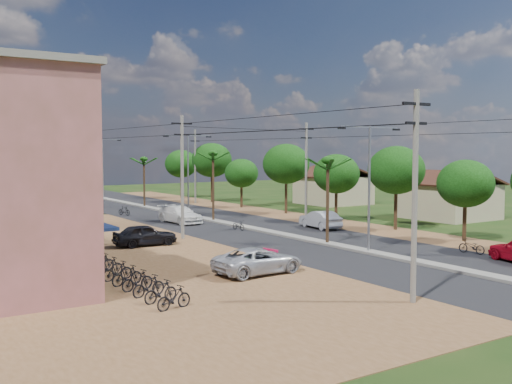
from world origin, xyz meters
TOP-DOWN VIEW (x-y plane):
  - ground at (0.00, 0.00)m, footprint 160.00×160.00m
  - road at (0.00, 15.00)m, footprint 12.00×110.00m
  - median at (0.00, 18.00)m, footprint 1.00×90.00m
  - dirt_lot_west at (-15.00, 8.00)m, footprint 18.00×46.00m
  - dirt_shoulder_east at (8.50, 15.00)m, footprint 5.00×90.00m
  - house_east_near at (20.00, 10.00)m, footprint 7.60×7.50m
  - house_east_far at (21.00, 28.00)m, footprint 7.60×7.50m
  - tree_east_b at (9.30, 0.00)m, footprint 4.00×4.00m
  - tree_east_c at (9.70, 7.00)m, footprint 4.60×4.60m
  - tree_east_d at (9.40, 14.00)m, footprint 4.20×4.20m
  - tree_east_e at (9.60, 22.00)m, footprint 4.80×4.80m
  - tree_east_f at (9.20, 30.00)m, footprint 3.80×3.80m
  - tree_east_g at (9.80, 38.00)m, footprint 5.00×5.00m
  - tree_east_h at (9.50, 46.00)m, footprint 4.40×4.40m
  - palm_median_near at (0.00, 4.00)m, footprint 2.00×2.00m
  - palm_median_mid at (0.00, 20.00)m, footprint 2.00×2.00m
  - palm_median_far at (0.00, 36.00)m, footprint 2.00×2.00m
  - streetlight_near at (0.00, 0.00)m, footprint 5.10×0.18m
  - streetlight_mid at (0.00, 25.00)m, footprint 5.10×0.18m
  - streetlight_far at (0.00, 50.00)m, footprint 5.10×0.18m
  - utility_pole_w_a at (-7.00, -10.00)m, footprint 1.60×0.24m
  - utility_pole_w_b at (-7.00, 12.00)m, footprint 1.60×0.24m
  - utility_pole_w_c at (-7.00, 34.00)m, footprint 1.60×0.24m
  - utility_pole_w_d at (-7.00, 55.00)m, footprint 1.60×0.24m
  - utility_pole_e_b at (7.50, 16.00)m, footprint 1.60×0.24m
  - utility_pole_e_c at (7.50, 38.00)m, footprint 1.60×0.24m
  - car_silver_mid at (5.00, 10.88)m, footprint 2.06×4.59m
  - car_white_far at (-3.03, 20.60)m, footprint 2.57×5.32m
  - car_parked_silver at (-9.25, -1.49)m, footprint 5.04×2.54m
  - car_parked_dark at (-10.62, 10.38)m, footprint 4.36×1.95m
  - moto_rider_east at (5.20, -3.71)m, footprint 0.84×1.80m
  - moto_rider_west_a at (-1.20, 13.65)m, footprint 0.66×1.57m
  - moto_rider_west_b at (-5.00, 29.13)m, footprint 1.02×1.58m
  - roadside_sign at (-7.33, 0.19)m, footprint 0.31×1.12m
  - parked_scooter_row at (-15.97, -0.26)m, footprint 1.72×11.19m

SIDE VIEW (x-z plane):
  - ground at x=0.00m, z-range 0.00..0.00m
  - dirt_shoulder_east at x=8.50m, z-range 0.00..0.03m
  - dirt_lot_west at x=-15.00m, z-range 0.00..0.04m
  - road at x=0.00m, z-range 0.00..0.04m
  - median at x=0.00m, z-range 0.00..0.18m
  - moto_rider_west_a at x=-1.20m, z-range 0.00..0.80m
  - moto_rider_east at x=5.20m, z-range 0.00..0.91m
  - moto_rider_west_b at x=-5.00m, z-range 0.00..0.92m
  - roadside_sign at x=-7.33m, z-range 0.00..0.93m
  - parked_scooter_row at x=-15.97m, z-range 0.00..1.00m
  - car_parked_silver at x=-9.25m, z-range 0.00..1.37m
  - car_parked_dark at x=-10.62m, z-range 0.00..1.46m
  - car_silver_mid at x=5.00m, z-range 0.00..1.46m
  - car_white_far at x=-3.03m, z-range 0.00..1.49m
  - house_east_near at x=20.00m, z-range 0.09..4.69m
  - house_east_far at x=21.00m, z-range 0.09..4.69m
  - tree_east_f at x=9.20m, z-range 1.13..6.64m
  - tree_east_b at x=9.30m, z-range 1.20..7.03m
  - tree_east_d at x=9.40m, z-range 1.27..7.41m
  - tree_east_h at x=9.50m, z-range 1.38..7.90m
  - utility_pole_w_a at x=-7.00m, z-range 0.26..9.26m
  - utility_pole_w_b at x=-7.00m, z-range 0.26..9.26m
  - utility_pole_w_c at x=-7.00m, z-range 0.26..9.26m
  - utility_pole_w_d at x=-7.00m, z-range 0.26..9.26m
  - utility_pole_e_b at x=7.50m, z-range 0.26..9.26m
  - utility_pole_e_c at x=7.50m, z-range 0.26..9.26m
  - streetlight_near at x=0.00m, z-range 0.79..8.79m
  - streetlight_mid at x=0.00m, z-range 0.79..8.79m
  - streetlight_far at x=0.00m, z-range 0.79..8.79m
  - tree_east_c at x=9.70m, z-range 1.45..8.28m
  - tree_east_e at x=9.60m, z-range 1.52..8.66m
  - tree_east_g at x=9.80m, z-range 1.55..8.93m
  - palm_median_far at x=0.00m, z-range 2.34..8.19m
  - palm_median_near at x=0.00m, z-range 2.46..8.61m
  - palm_median_mid at x=0.00m, z-range 2.62..9.17m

